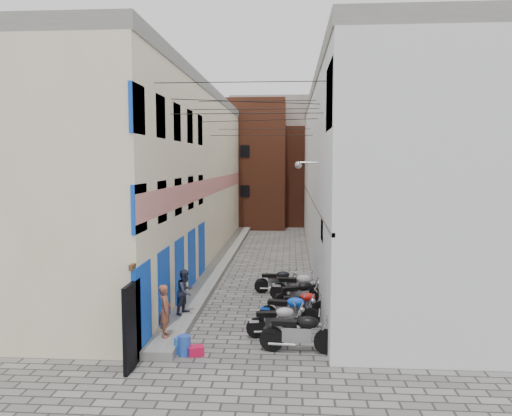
% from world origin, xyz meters
% --- Properties ---
extents(ground, '(90.00, 90.00, 0.00)m').
position_xyz_m(ground, '(0.00, 0.00, 0.00)').
color(ground, '#565351').
rests_on(ground, ground).
extents(plinth, '(0.90, 26.00, 0.25)m').
position_xyz_m(plinth, '(-2.05, 13.00, 0.12)').
color(plinth, slate).
rests_on(plinth, ground).
extents(building_left, '(5.10, 27.00, 9.00)m').
position_xyz_m(building_left, '(-4.98, 12.95, 4.50)').
color(building_left, beige).
rests_on(building_left, ground).
extents(building_right, '(5.94, 26.00, 9.00)m').
position_xyz_m(building_right, '(5.00, 13.00, 4.51)').
color(building_right, silver).
rests_on(building_right, ground).
extents(building_far_brick_left, '(6.00, 6.00, 10.00)m').
position_xyz_m(building_far_brick_left, '(-2.00, 28.00, 5.00)').
color(building_far_brick_left, brown).
rests_on(building_far_brick_left, ground).
extents(building_far_brick_right, '(5.00, 6.00, 8.00)m').
position_xyz_m(building_far_brick_right, '(3.00, 30.00, 4.00)').
color(building_far_brick_right, brown).
rests_on(building_far_brick_right, ground).
extents(building_far_concrete, '(8.00, 5.00, 11.00)m').
position_xyz_m(building_far_concrete, '(0.00, 34.00, 5.50)').
color(building_far_concrete, slate).
rests_on(building_far_concrete, ground).
extents(far_shopfront, '(2.00, 0.30, 2.40)m').
position_xyz_m(far_shopfront, '(0.00, 25.20, 1.20)').
color(far_shopfront, black).
rests_on(far_shopfront, ground).
extents(overhead_wires, '(5.80, 13.02, 1.32)m').
position_xyz_m(overhead_wires, '(0.00, 7.64, 7.12)').
color(overhead_wires, black).
rests_on(overhead_wires, ground).
extents(motorcycle_a, '(2.22, 0.84, 1.26)m').
position_xyz_m(motorcycle_a, '(1.72, 0.91, 0.63)').
color(motorcycle_a, black).
rests_on(motorcycle_a, ground).
extents(motorcycle_b, '(1.98, 0.89, 1.10)m').
position_xyz_m(motorcycle_b, '(1.11, 2.06, 0.55)').
color(motorcycle_b, '#9C9CA1').
rests_on(motorcycle_b, ground).
extents(motorcycle_c, '(2.05, 0.85, 1.15)m').
position_xyz_m(motorcycle_c, '(1.44, 3.11, 0.58)').
color(motorcycle_c, blue).
rests_on(motorcycle_c, ground).
extents(motorcycle_d, '(1.86, 0.83, 1.04)m').
position_xyz_m(motorcycle_d, '(1.87, 3.98, 0.52)').
color(motorcycle_d, red).
rests_on(motorcycle_d, ground).
extents(motorcycle_e, '(2.05, 1.35, 1.14)m').
position_xyz_m(motorcycle_e, '(1.81, 5.09, 0.57)').
color(motorcycle_e, black).
rests_on(motorcycle_e, ground).
extents(motorcycle_f, '(2.17, 0.79, 1.23)m').
position_xyz_m(motorcycle_f, '(1.77, 6.00, 0.62)').
color(motorcycle_f, '#A4A3A8').
rests_on(motorcycle_f, ground).
extents(motorcycle_g, '(1.92, 0.72, 1.09)m').
position_xyz_m(motorcycle_g, '(0.98, 7.08, 0.54)').
color(motorcycle_g, black).
rests_on(motorcycle_g, ground).
extents(person_a, '(0.47, 0.61, 1.51)m').
position_xyz_m(person_a, '(-2.09, 1.21, 1.00)').
color(person_a, brown).
rests_on(person_a, plinth).
extents(person_b, '(0.79, 0.87, 1.46)m').
position_xyz_m(person_b, '(-1.97, 3.41, 0.98)').
color(person_b, '#2C2E42').
rests_on(person_b, plinth).
extents(water_jug_near, '(0.43, 0.43, 0.54)m').
position_xyz_m(water_jug_near, '(-1.39, 0.50, 0.27)').
color(water_jug_near, blue).
rests_on(water_jug_near, ground).
extents(water_jug_far, '(0.36, 0.36, 0.44)m').
position_xyz_m(water_jug_far, '(-1.55, 0.60, 0.22)').
color(water_jug_far, blue).
rests_on(water_jug_far, ground).
extents(red_crate, '(0.48, 0.42, 0.25)m').
position_xyz_m(red_crate, '(-1.06, 0.50, 0.13)').
color(red_crate, '#BD0D37').
rests_on(red_crate, ground).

